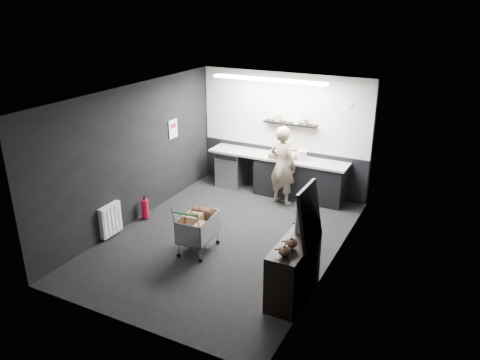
% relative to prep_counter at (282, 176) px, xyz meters
% --- Properties ---
extents(floor, '(5.50, 5.50, 0.00)m').
position_rel_prep_counter_xyz_m(floor, '(-0.14, -2.42, -0.46)').
color(floor, black).
rests_on(floor, ground).
extents(ceiling, '(5.50, 5.50, 0.00)m').
position_rel_prep_counter_xyz_m(ceiling, '(-0.14, -2.42, 2.24)').
color(ceiling, silver).
rests_on(ceiling, wall_back).
extents(wall_back, '(5.50, 0.00, 5.50)m').
position_rel_prep_counter_xyz_m(wall_back, '(-0.14, 0.33, 0.89)').
color(wall_back, black).
rests_on(wall_back, floor).
extents(wall_front, '(5.50, 0.00, 5.50)m').
position_rel_prep_counter_xyz_m(wall_front, '(-0.14, -5.17, 0.89)').
color(wall_front, black).
rests_on(wall_front, floor).
extents(wall_left, '(0.00, 5.50, 5.50)m').
position_rel_prep_counter_xyz_m(wall_left, '(-2.14, -2.42, 0.89)').
color(wall_left, black).
rests_on(wall_left, floor).
extents(wall_right, '(0.00, 5.50, 5.50)m').
position_rel_prep_counter_xyz_m(wall_right, '(1.86, -2.42, 0.89)').
color(wall_right, black).
rests_on(wall_right, floor).
extents(kitchen_wall_panel, '(3.95, 0.02, 1.70)m').
position_rel_prep_counter_xyz_m(kitchen_wall_panel, '(-0.14, 0.31, 1.39)').
color(kitchen_wall_panel, silver).
rests_on(kitchen_wall_panel, wall_back).
extents(dado_panel, '(3.95, 0.02, 1.00)m').
position_rel_prep_counter_xyz_m(dado_panel, '(-0.14, 0.31, 0.04)').
color(dado_panel, black).
rests_on(dado_panel, wall_back).
extents(floating_shelf, '(1.20, 0.22, 0.04)m').
position_rel_prep_counter_xyz_m(floating_shelf, '(0.06, 0.20, 1.16)').
color(floating_shelf, black).
rests_on(floating_shelf, wall_back).
extents(wall_clock, '(0.20, 0.03, 0.20)m').
position_rel_prep_counter_xyz_m(wall_clock, '(1.26, 0.30, 1.69)').
color(wall_clock, white).
rests_on(wall_clock, wall_back).
extents(poster, '(0.02, 0.30, 0.40)m').
position_rel_prep_counter_xyz_m(poster, '(-2.12, -1.12, 1.09)').
color(poster, white).
rests_on(poster, wall_left).
extents(poster_red_band, '(0.02, 0.22, 0.10)m').
position_rel_prep_counter_xyz_m(poster_red_band, '(-2.11, -1.12, 1.16)').
color(poster_red_band, red).
rests_on(poster_red_band, poster).
extents(radiator, '(0.10, 0.50, 0.60)m').
position_rel_prep_counter_xyz_m(radiator, '(-2.08, -3.32, -0.11)').
color(radiator, white).
rests_on(radiator, wall_left).
extents(ceiling_strip, '(2.40, 0.20, 0.04)m').
position_rel_prep_counter_xyz_m(ceiling_strip, '(-0.14, -0.57, 2.21)').
color(ceiling_strip, white).
rests_on(ceiling_strip, ceiling).
extents(prep_counter, '(3.20, 0.61, 0.90)m').
position_rel_prep_counter_xyz_m(prep_counter, '(0.00, 0.00, 0.00)').
color(prep_counter, black).
rests_on(prep_counter, floor).
extents(person, '(0.72, 0.56, 1.74)m').
position_rel_prep_counter_xyz_m(person, '(0.18, -0.45, 0.41)').
color(person, beige).
rests_on(person, floor).
extents(shopping_cart, '(0.55, 0.87, 0.93)m').
position_rel_prep_counter_xyz_m(shopping_cart, '(-0.35, -3.02, -0.02)').
color(shopping_cart, silver).
rests_on(shopping_cart, floor).
extents(sideboard, '(0.51, 1.20, 1.79)m').
position_rel_prep_counter_xyz_m(sideboard, '(1.63, -3.50, 0.11)').
color(sideboard, black).
rests_on(sideboard, floor).
extents(fire_extinguisher, '(0.15, 0.15, 0.48)m').
position_rel_prep_counter_xyz_m(fire_extinguisher, '(-1.99, -2.41, -0.22)').
color(fire_extinguisher, red).
rests_on(fire_extinguisher, floor).
extents(cardboard_box, '(0.58, 0.45, 0.11)m').
position_rel_prep_counter_xyz_m(cardboard_box, '(0.04, -0.05, 0.50)').
color(cardboard_box, olive).
rests_on(cardboard_box, prep_counter).
extents(pink_tub, '(0.22, 0.22, 0.22)m').
position_rel_prep_counter_xyz_m(pink_tub, '(0.44, 0.00, 0.55)').
color(pink_tub, silver).
rests_on(pink_tub, prep_counter).
extents(white_container, '(0.16, 0.13, 0.14)m').
position_rel_prep_counter_xyz_m(white_container, '(-0.19, -0.05, 0.51)').
color(white_container, white).
rests_on(white_container, prep_counter).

